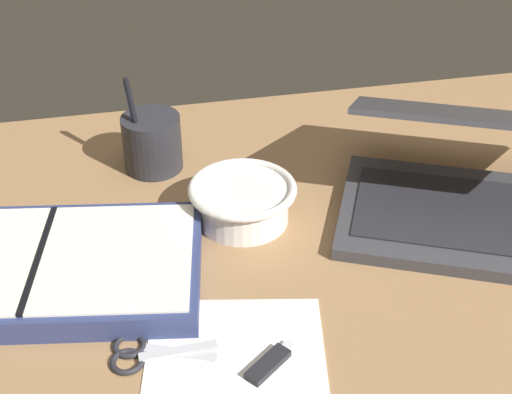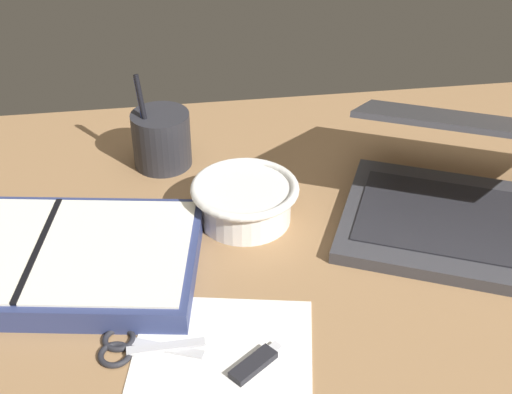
# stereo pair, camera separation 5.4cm
# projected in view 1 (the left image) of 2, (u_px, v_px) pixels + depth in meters

# --- Properties ---
(desk_top) EXTENTS (1.40, 1.00, 0.02)m
(desk_top) POSITION_uv_depth(u_px,v_px,m) (274.00, 279.00, 0.93)
(desk_top) COLOR #936D47
(desk_top) RESTS_ON ground
(laptop) EXTENTS (0.44, 0.43, 0.18)m
(laptop) POSITION_uv_depth(u_px,v_px,m) (467.00, 182.00, 1.01)
(laptop) COLOR #38383D
(laptop) RESTS_ON desk_top
(bowl) EXTENTS (0.15, 0.15, 0.06)m
(bowl) POSITION_uv_depth(u_px,v_px,m) (243.00, 201.00, 1.00)
(bowl) COLOR silver
(bowl) RESTS_ON desk_top
(pen_cup) EXTENTS (0.09, 0.09, 0.16)m
(pen_cup) POSITION_uv_depth(u_px,v_px,m) (152.00, 142.00, 1.11)
(pen_cup) COLOR #28282D
(pen_cup) RESTS_ON desk_top
(planner) EXTENTS (0.44, 0.30, 0.04)m
(planner) POSITION_uv_depth(u_px,v_px,m) (41.00, 267.00, 0.91)
(planner) COLOR navy
(planner) RESTS_ON desk_top
(scissors) EXTENTS (0.12, 0.06, 0.01)m
(scissors) POSITION_uv_depth(u_px,v_px,m) (140.00, 353.00, 0.80)
(scissors) COLOR #B7B7BC
(scissors) RESTS_ON desk_top
(paper_sheet_front) EXTENTS (0.25, 0.31, 0.00)m
(paper_sheet_front) POSITION_uv_depth(u_px,v_px,m) (235.00, 388.00, 0.77)
(paper_sheet_front) COLOR white
(paper_sheet_front) RESTS_ON desk_top
(usb_drive) EXTENTS (0.07, 0.06, 0.01)m
(usb_drive) POSITION_uv_depth(u_px,v_px,m) (269.00, 364.00, 0.79)
(usb_drive) COLOR black
(usb_drive) RESTS_ON desk_top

